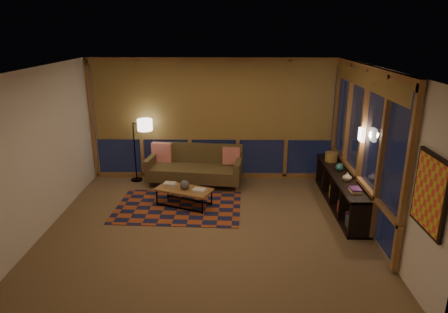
{
  "coord_description": "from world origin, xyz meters",
  "views": [
    {
      "loc": [
        0.38,
        -6.19,
        3.29
      ],
      "look_at": [
        0.26,
        0.5,
        1.13
      ],
      "focal_mm": 32.0,
      "sensor_mm": 36.0,
      "label": 1
    }
  ],
  "objects_px": {
    "sofa": "(195,166)",
    "floor_lamp": "(135,149)",
    "coffee_table": "(184,197)",
    "bookshelf": "(341,191)"
  },
  "relations": [
    {
      "from": "sofa",
      "to": "floor_lamp",
      "type": "distance_m",
      "value": 1.4
    },
    {
      "from": "coffee_table",
      "to": "floor_lamp",
      "type": "distance_m",
      "value": 1.91
    },
    {
      "from": "coffee_table",
      "to": "bookshelf",
      "type": "xyz_separation_m",
      "value": [
        3.0,
        0.03,
        0.15
      ]
    },
    {
      "from": "floor_lamp",
      "to": "bookshelf",
      "type": "height_order",
      "value": "floor_lamp"
    },
    {
      "from": "coffee_table",
      "to": "floor_lamp",
      "type": "xyz_separation_m",
      "value": [
        -1.24,
        1.35,
        0.55
      ]
    },
    {
      "from": "sofa",
      "to": "coffee_table",
      "type": "bearing_deg",
      "value": -88.36
    },
    {
      "from": "floor_lamp",
      "to": "sofa",
      "type": "bearing_deg",
      "value": 18.65
    },
    {
      "from": "sofa",
      "to": "floor_lamp",
      "type": "height_order",
      "value": "floor_lamp"
    },
    {
      "from": "floor_lamp",
      "to": "bookshelf",
      "type": "relative_size",
      "value": 0.56
    },
    {
      "from": "sofa",
      "to": "bookshelf",
      "type": "height_order",
      "value": "sofa"
    }
  ]
}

